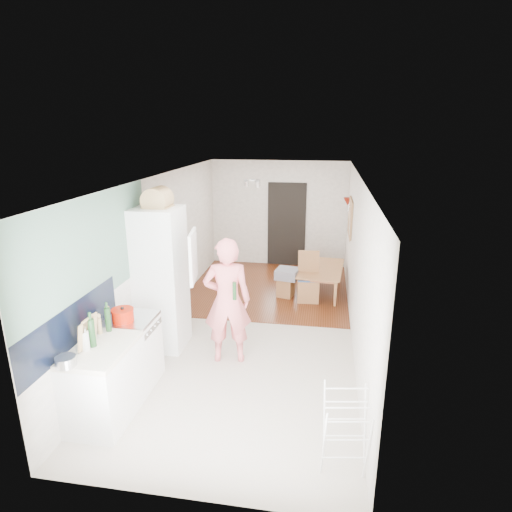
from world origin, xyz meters
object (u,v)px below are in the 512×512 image
(dining_chair, at_px, (308,277))
(stool, at_px, (286,287))
(dining_table, at_px, (322,282))
(person, at_px, (227,290))
(drying_rack, at_px, (345,433))

(dining_chair, distance_m, stool, 0.54)
(dining_chair, bearing_deg, dining_table, 56.87)
(dining_table, relative_size, dining_chair, 1.32)
(dining_chair, xyz_separation_m, stool, (-0.44, 0.14, -0.29))
(dining_table, relative_size, stool, 3.28)
(person, bearing_deg, stool, -114.90)
(person, distance_m, stool, 2.72)
(person, xyz_separation_m, drying_rack, (1.58, -1.84, -0.66))
(dining_chair, height_order, drying_rack, dining_chair)
(drying_rack, bearing_deg, dining_table, 84.53)
(stool, height_order, drying_rack, drying_rack)
(stool, bearing_deg, drying_rack, -77.15)
(stool, bearing_deg, dining_chair, -17.03)
(dining_chair, relative_size, drying_rack, 1.16)
(person, bearing_deg, dining_chair, -125.21)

